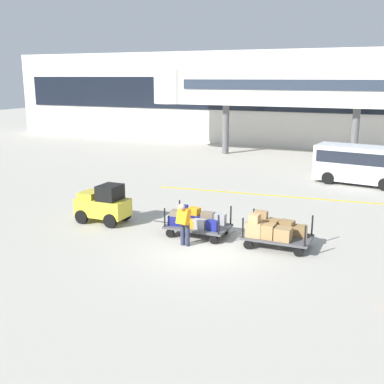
{
  "coord_description": "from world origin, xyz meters",
  "views": [
    {
      "loc": [
        5.78,
        -14.06,
        5.78
      ],
      "look_at": [
        -1.76,
        3.15,
        1.17
      ],
      "focal_mm": 44.09,
      "sensor_mm": 36.0,
      "label": 1
    }
  ],
  "objects_px": {
    "baggage_tug": "(104,204)",
    "baggage_cart_lead": "(196,222)",
    "baggage_cart_middle": "(274,231)",
    "shuttle_van": "(361,162)",
    "baggage_handler": "(184,222)"
  },
  "relations": [
    {
      "from": "baggage_tug",
      "to": "baggage_cart_middle",
      "type": "height_order",
      "value": "baggage_tug"
    },
    {
      "from": "baggage_tug",
      "to": "baggage_handler",
      "type": "height_order",
      "value": "baggage_tug"
    },
    {
      "from": "baggage_cart_middle",
      "to": "baggage_handler",
      "type": "bearing_deg",
      "value": -157.23
    },
    {
      "from": "baggage_tug",
      "to": "baggage_cart_middle",
      "type": "distance_m",
      "value": 7.04
    },
    {
      "from": "baggage_handler",
      "to": "shuttle_van",
      "type": "distance_m",
      "value": 13.65
    },
    {
      "from": "baggage_cart_middle",
      "to": "shuttle_van",
      "type": "height_order",
      "value": "shuttle_van"
    },
    {
      "from": "baggage_cart_lead",
      "to": "shuttle_van",
      "type": "relative_size",
      "value": 0.6
    },
    {
      "from": "baggage_tug",
      "to": "shuttle_van",
      "type": "xyz_separation_m",
      "value": [
        8.96,
        11.54,
        0.48
      ]
    },
    {
      "from": "baggage_tug",
      "to": "baggage_cart_middle",
      "type": "relative_size",
      "value": 0.7
    },
    {
      "from": "baggage_tug",
      "to": "baggage_cart_lead",
      "type": "bearing_deg",
      "value": 0.18
    },
    {
      "from": "baggage_tug",
      "to": "baggage_cart_lead",
      "type": "distance_m",
      "value": 4.09
    },
    {
      "from": "baggage_tug",
      "to": "shuttle_van",
      "type": "bearing_deg",
      "value": 52.17
    },
    {
      "from": "baggage_tug",
      "to": "baggage_cart_lead",
      "type": "xyz_separation_m",
      "value": [
        4.08,
        0.01,
        -0.23
      ]
    },
    {
      "from": "baggage_cart_lead",
      "to": "baggage_handler",
      "type": "bearing_deg",
      "value": -86.85
    },
    {
      "from": "baggage_cart_lead",
      "to": "baggage_handler",
      "type": "xyz_separation_m",
      "value": [
        0.07,
        -1.25,
        0.34
      ]
    }
  ]
}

